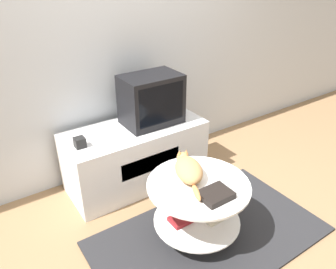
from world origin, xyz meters
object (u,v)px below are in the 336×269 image
dvd_box (216,195)px  cat (188,169)px  speaker (80,142)px  tv (151,100)px

dvd_box → cat: 0.30m
speaker → dvd_box: speaker is taller
speaker → cat: (0.55, -0.73, -0.06)m
dvd_box → cat: bearing=91.1°
tv → cat: bearing=-102.3°
tv → dvd_box: size_ratio=2.44×
speaker → dvd_box: 1.17m
cat → tv: bearing=10.8°
speaker → dvd_box: size_ratio=0.39×
tv → cat: size_ratio=1.02×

